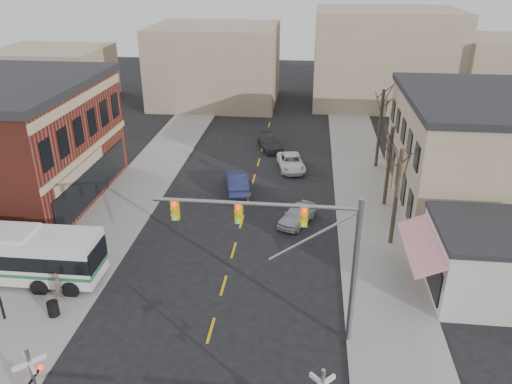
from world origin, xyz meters
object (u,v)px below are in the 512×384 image
Objects in this scene: trash_bin at (53,309)px; pedestrian_near at (58,286)px; traffic_signal_mast at (299,240)px; car_b at (237,182)px; car_c at (291,162)px; car_a at (297,215)px; pedestrian_far at (77,247)px; car_d at (270,143)px.

trash_bin is 1.47m from pedestrian_near.
traffic_signal_mast is 5.58× the size of pedestrian_near.
trash_bin is 0.18× the size of car_b.
car_c is (-1.26, 22.66, -5.07)m from traffic_signal_mast.
car_a is 2.57× the size of pedestrian_far.
car_c is at bearing 119.53° from car_a.
car_b is 6.74m from car_c.
pedestrian_near is at bearing 102.90° from trash_bin.
traffic_signal_mast is 18.98m from car_b.
traffic_signal_mast is 14.03m from trash_bin.
traffic_signal_mast is 13.26m from car_a.
pedestrian_far is at bearing -139.53° from car_c.
car_c is 5.71m from car_d.
traffic_signal_mast is 23.26m from car_c.
pedestrian_near is at bearing -124.36° from pedestrian_far.
pedestrian_near is at bearing -116.01° from car_a.
trash_bin is 17.56m from car_a.
car_a is 0.86× the size of car_d.
pedestrian_far is at bearing 20.96° from pedestrian_near.
traffic_signal_mast reaches higher than pedestrian_far.
car_a is 15.29m from pedestrian_far.
pedestrian_near reaches higher than car_d.
traffic_signal_mast is 16.11m from pedestrian_far.
car_d is (-2.37, 5.20, 0.02)m from car_c.
trash_bin is 0.18× the size of car_d.
car_a is 10.44m from car_c.
pedestrian_far is at bearing -130.77° from car_a.
car_d is at bearing 102.56° from car_c.
pedestrian_near is at bearing 51.05° from car_b.
car_b is (-5.55, 17.46, -4.93)m from traffic_signal_mast.
car_a is at bearing -96.83° from car_c.
trash_bin is 0.18× the size of car_c.
traffic_signal_mast is at bearing -0.60° from trash_bin.
car_a is 16.89m from pedestrian_near.
pedestrian_far reaches higher than car_a.
car_c is 1.01× the size of car_d.
car_a reaches higher than car_c.
trash_bin is at bearing -126.24° from car_d.
car_c is at bearing 93.19° from traffic_signal_mast.
traffic_signal_mast is 2.00× the size of car_b.
pedestrian_far reaches higher than car_c.
pedestrian_far is (-14.21, 5.85, -4.83)m from traffic_signal_mast.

